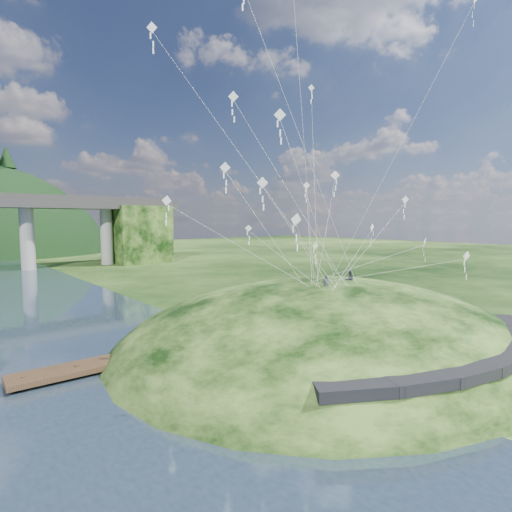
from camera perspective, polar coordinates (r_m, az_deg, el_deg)
ground at (r=27.17m, az=1.74°, el=-16.30°), size 320.00×320.00×0.00m
grass_hill at (r=34.40m, az=9.73°, el=-14.32°), size 36.00×32.00×13.00m
footpath at (r=27.12m, az=28.81°, el=-12.34°), size 22.29×5.84×0.83m
wooden_dock at (r=29.68m, az=-18.54°, el=-13.78°), size 13.94×2.72×0.99m
kite_flyers at (r=33.26m, az=12.35°, el=-2.22°), size 4.61×1.35×1.58m
kite_swarm at (r=33.75m, az=7.13°, el=14.42°), size 20.34×17.82×21.69m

